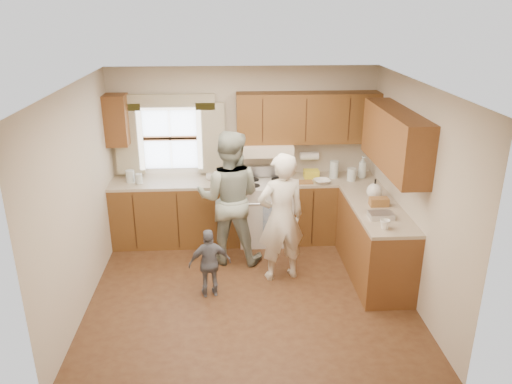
{
  "coord_description": "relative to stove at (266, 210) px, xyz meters",
  "views": [
    {
      "loc": [
        -0.23,
        -5.27,
        3.31
      ],
      "look_at": [
        0.1,
        0.4,
        1.15
      ],
      "focal_mm": 35.0,
      "sensor_mm": 36.0,
      "label": 1
    }
  ],
  "objects": [
    {
      "name": "child",
      "position": [
        -0.77,
        -1.48,
        -0.04
      ],
      "size": [
        0.53,
        0.29,
        0.86
      ],
      "primitive_type": "imported",
      "rotation": [
        0.0,
        0.0,
        3.31
      ],
      "color": "slate",
      "rests_on": "ground"
    },
    {
      "name": "woman_right",
      "position": [
        -0.53,
        -0.59,
        0.44
      ],
      "size": [
        0.98,
        0.82,
        1.81
      ],
      "primitive_type": "imported",
      "rotation": [
        0.0,
        0.0,
        2.97
      ],
      "color": "#2B4537",
      "rests_on": "ground"
    },
    {
      "name": "woman_left",
      "position": [
        0.11,
        -1.1,
        0.36
      ],
      "size": [
        0.69,
        0.54,
        1.66
      ],
      "primitive_type": "imported",
      "rotation": [
        0.0,
        0.0,
        3.39
      ],
      "color": "silver",
      "rests_on": "ground"
    },
    {
      "name": "stove",
      "position": [
        0.0,
        0.0,
        0.0
      ],
      "size": [
        0.76,
        0.67,
        1.07
      ],
      "color": "silver",
      "rests_on": "ground"
    },
    {
      "name": "kitchen_fixtures",
      "position": [
        0.32,
        -0.36,
        0.37
      ],
      "size": [
        3.8,
        2.25,
        2.15
      ],
      "color": "#4B2A10",
      "rests_on": "ground"
    },
    {
      "name": "room",
      "position": [
        -0.3,
        -1.44,
        0.78
      ],
      "size": [
        3.8,
        3.8,
        3.8
      ],
      "color": "#412414",
      "rests_on": "ground"
    }
  ]
}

